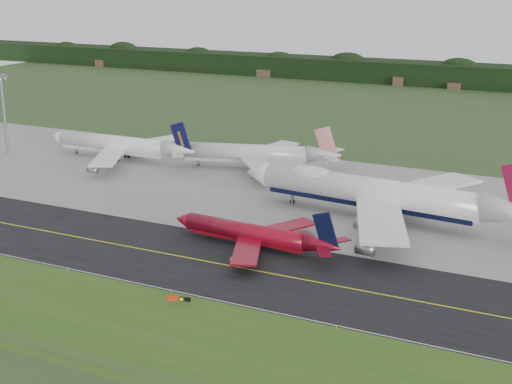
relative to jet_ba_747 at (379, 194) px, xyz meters
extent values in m
plane|color=#324B23|center=(-20.58, -37.76, -6.59)|extent=(600.00, 600.00, 0.00)
cube|color=#325A1A|center=(-20.58, -72.76, -6.58)|extent=(400.00, 30.00, 0.01)
cube|color=black|center=(-20.58, -41.76, -6.58)|extent=(400.00, 32.00, 0.02)
cube|color=gray|center=(-20.58, 13.24, -6.58)|extent=(400.00, 78.00, 0.01)
cube|color=yellow|center=(-20.58, -41.76, -6.56)|extent=(400.00, 0.40, 0.00)
cube|color=silver|center=(-20.58, -57.26, -6.56)|extent=(400.00, 0.25, 0.00)
plane|color=slate|center=(-20.58, -85.76, -5.49)|extent=(320.00, 0.00, 320.00)
cylinder|color=slate|center=(-20.58, -85.76, -5.49)|extent=(0.10, 0.10, 2.20)
cube|color=black|center=(-20.58, 237.24, -0.59)|extent=(700.00, 24.00, 12.00)
cylinder|color=white|center=(-2.76, 0.28, 0.21)|extent=(55.65, 12.62, 7.01)
cube|color=black|center=(-2.76, 0.28, -2.07)|extent=(52.72, 10.59, 2.45)
cone|color=white|center=(-33.66, 3.46, 0.21)|extent=(7.58, 7.68, 7.01)
ellipsoid|color=white|center=(-18.14, 1.86, 2.14)|extent=(14.84, 7.39, 4.47)
cube|color=white|center=(5.18, -16.24, -1.02)|extent=(19.66, 32.79, 0.60)
cube|color=white|center=(8.37, 14.85, -1.02)|extent=(24.59, 31.94, 0.60)
cylinder|color=gray|center=(0.96, -15.12, -2.93)|extent=(4.11, 3.32, 2.95)
cylinder|color=gray|center=(4.02, 14.61, -2.93)|extent=(4.11, 3.32, 2.95)
cylinder|color=gray|center=(5.88, -29.28, -2.93)|extent=(4.11, 3.32, 2.95)
cylinder|color=gray|center=(11.71, 27.48, -2.93)|extent=(4.11, 3.32, 2.95)
cylinder|color=black|center=(-23.64, 2.43, -5.95)|extent=(1.31, 0.69, 1.26)
cylinder|color=slate|center=(1.24, -4.00, -4.24)|extent=(1.08, 1.08, 4.69)
cylinder|color=black|center=(1.24, -4.00, -5.95)|extent=(1.32, 0.76, 1.26)
cylinder|color=slate|center=(2.03, 3.67, -4.24)|extent=(1.08, 1.08, 4.69)
cylinder|color=black|center=(2.03, 3.67, -5.95)|extent=(1.32, 0.76, 1.26)
cylinder|color=maroon|center=(-21.20, -29.95, -3.35)|extent=(29.55, 5.94, 3.97)
cube|color=maroon|center=(-21.20, -29.95, -4.64)|extent=(28.02, 4.85, 1.39)
cone|color=maroon|center=(-37.67, -28.84, -3.35)|extent=(3.93, 4.21, 3.97)
cone|color=maroon|center=(-2.70, -31.20, -3.05)|extent=(7.99, 4.48, 3.97)
cube|color=maroon|center=(-16.73, -38.44, -4.04)|extent=(10.84, 17.16, 0.45)
cube|color=maroon|center=(-15.63, -22.14, -4.04)|extent=(12.53, 16.87, 0.45)
cube|color=black|center=(-2.15, -31.24, -0.05)|extent=(6.28, 0.74, 9.04)
cylinder|color=gray|center=(-17.29, -42.32, -5.12)|extent=(2.28, 1.81, 1.67)
cylinder|color=gray|center=(-15.66, -18.22, -5.12)|extent=(2.28, 1.81, 1.67)
cylinder|color=black|center=(-32.33, -29.20, -6.23)|extent=(0.73, 0.37, 0.71)
cylinder|color=slate|center=(-19.01, -32.29, -5.56)|extent=(0.59, 0.59, 2.05)
cylinder|color=black|center=(-19.01, -32.29, -6.23)|extent=(0.74, 0.40, 0.71)
cylinder|color=slate|center=(-18.71, -27.93, -5.56)|extent=(0.59, 0.59, 2.05)
cylinder|color=black|center=(-18.71, -27.93, -6.23)|extent=(0.74, 0.40, 0.71)
cylinder|color=white|center=(-95.37, 22.21, -1.52)|extent=(40.38, 5.55, 5.43)
cube|color=white|center=(-95.37, 22.21, -3.28)|extent=(38.36, 4.18, 1.90)
cone|color=white|center=(-118.08, 22.27, -1.52)|extent=(5.06, 5.44, 5.43)
cone|color=white|center=(-69.86, 22.13, -1.11)|extent=(10.67, 5.46, 5.43)
cube|color=white|center=(-88.10, 10.12, -2.47)|extent=(16.75, 24.96, 0.48)
cube|color=white|center=(-88.02, 34.25, -2.47)|extent=(16.86, 24.94, 0.48)
cube|color=#0D0D3A|center=(-69.25, 22.13, 2.47)|extent=(7.60, 0.46, 10.95)
cylinder|color=gray|center=(-91.25, 10.66, -3.95)|extent=(2.97, 2.29, 2.28)
cylinder|color=gray|center=(-91.19, 33.73, -3.95)|extent=(2.97, 2.29, 2.28)
cylinder|color=gray|center=(-86.39, 0.15, -3.95)|extent=(2.97, 2.29, 2.28)
cylinder|color=gray|center=(-86.26, 44.21, -3.95)|extent=(2.97, 2.29, 2.28)
cylinder|color=black|center=(-110.71, 22.25, -6.10)|extent=(0.98, 0.44, 0.98)
cylinder|color=slate|center=(-92.15, 19.21, -4.87)|extent=(0.76, 0.76, 3.44)
cylinder|color=black|center=(-92.15, 19.21, -6.10)|extent=(0.98, 0.49, 0.98)
cylinder|color=slate|center=(-92.13, 25.18, -4.87)|extent=(0.76, 0.76, 3.44)
cylinder|color=black|center=(-92.13, 25.18, -6.10)|extent=(0.98, 0.49, 0.98)
cylinder|color=silver|center=(-51.17, 29.48, -1.55)|extent=(39.00, 15.43, 5.41)
cube|color=white|center=(-51.17, 29.48, -3.31)|extent=(36.77, 13.61, 1.89)
cone|color=silver|center=(-72.32, 23.73, -1.55)|extent=(6.12, 6.50, 5.41)
cone|color=silver|center=(-27.42, 35.93, -1.14)|extent=(11.34, 7.91, 5.41)
cube|color=silver|center=(-41.67, 20.50, -2.50)|extent=(19.77, 21.58, 0.49)
cube|color=silver|center=(-47.51, 42.03, -2.50)|extent=(10.73, 23.18, 0.49)
cube|color=red|center=(-26.84, 36.09, 2.37)|extent=(7.31, 2.37, 10.75)
cylinder|color=gray|center=(-40.58, 15.27, -3.97)|extent=(3.45, 2.97, 2.27)
cylinder|color=gray|center=(-49.23, 47.09, -3.97)|extent=(3.45, 2.97, 2.27)
cylinder|color=black|center=(-65.46, 25.60, -6.10)|extent=(1.05, 0.68, 0.97)
cylinder|color=slate|center=(-47.39, 27.42, -4.88)|extent=(0.93, 0.93, 3.41)
cylinder|color=black|center=(-47.39, 27.42, -6.10)|extent=(1.07, 0.73, 0.97)
cylinder|color=slate|center=(-48.95, 33.17, -4.88)|extent=(0.93, 0.93, 3.41)
cylinder|color=black|center=(-48.95, 33.17, -6.10)|extent=(1.07, 0.73, 0.97)
cylinder|color=slate|center=(-132.47, 13.32, 6.22)|extent=(0.92, 0.92, 25.61)
cube|color=slate|center=(-132.47, 13.32, 19.23)|extent=(3.28, 3.28, 1.23)
cylinder|color=slate|center=(-20.44, -62.14, -6.26)|extent=(0.11, 0.11, 0.66)
cylinder|color=slate|center=(-17.74, -61.37, -6.26)|extent=(0.11, 0.11, 0.66)
cube|color=#B2160D|center=(-20.17, -62.06, -5.51)|extent=(2.03, 0.72, 0.84)
cube|color=black|center=(-18.46, -61.58, -5.51)|extent=(0.95, 0.42, 0.84)
cube|color=black|center=(-17.38, -61.27, -5.51)|extent=(1.13, 0.47, 0.84)
cylinder|color=yellow|center=(-47.34, -58.26, -6.34)|extent=(0.16, 0.16, 0.50)
cylinder|color=yellow|center=(-22.78, -58.26, -6.34)|extent=(0.16, 0.16, 0.50)
cylinder|color=yellow|center=(9.85, -58.26, -6.34)|extent=(0.16, 0.16, 0.50)
camera|label=1|loc=(44.44, -161.77, 50.01)|focal=50.00mm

